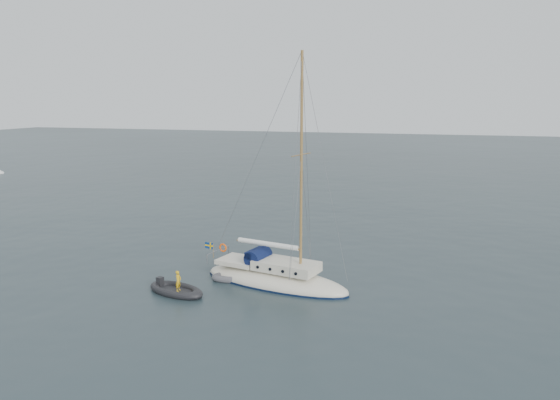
% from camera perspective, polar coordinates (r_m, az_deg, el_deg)
% --- Properties ---
extents(ground, '(300.00, 300.00, 0.00)m').
position_cam_1_polar(ground, '(33.16, 4.69, -9.13)').
color(ground, black).
rests_on(ground, ground).
extents(sailboat, '(10.12, 3.03, 14.41)m').
position_cam_1_polar(sailboat, '(33.35, -0.46, -7.00)').
color(sailboat, beige).
rests_on(sailboat, ground).
extents(dinghy, '(3.06, 1.38, 0.44)m').
position_cam_1_polar(dinghy, '(34.39, -4.61, -8.06)').
color(dinghy, '#55545A').
rests_on(dinghy, ground).
extents(rib, '(3.83, 1.74, 1.42)m').
position_cam_1_polar(rib, '(32.67, -10.83, -9.17)').
color(rib, black).
rests_on(rib, ground).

